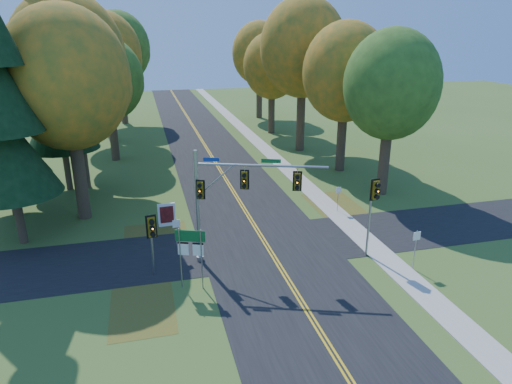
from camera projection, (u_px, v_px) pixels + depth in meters
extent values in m
plane|color=#3E5C20|center=(275.00, 259.00, 26.22)|extent=(160.00, 160.00, 0.00)
cube|color=black|center=(275.00, 259.00, 26.21)|extent=(8.00, 160.00, 0.02)
cube|color=black|center=(266.00, 244.00, 28.04)|extent=(60.00, 6.00, 0.02)
cube|color=gold|center=(274.00, 259.00, 26.18)|extent=(0.10, 160.00, 0.01)
cube|color=gold|center=(277.00, 259.00, 26.23)|extent=(0.10, 160.00, 0.01)
cube|color=#9E998E|center=(373.00, 247.00, 27.64)|extent=(1.60, 160.00, 0.06)
cube|color=brown|center=(157.00, 242.00, 28.36)|extent=(4.00, 6.00, 0.00)
cube|color=brown|center=(341.00, 211.00, 33.27)|extent=(3.50, 8.00, 0.00)
cube|color=brown|center=(142.00, 307.00, 21.74)|extent=(3.00, 5.00, 0.00)
cylinder|color=#38281C|center=(79.00, 171.00, 30.97)|extent=(0.86, 0.86, 6.75)
ellipsoid|color=orange|center=(66.00, 78.00, 28.89)|extent=(8.00, 8.00, 9.20)
sphere|color=orange|center=(96.00, 88.00, 30.63)|extent=(4.80, 4.80, 4.80)
sphere|color=orange|center=(38.00, 67.00, 27.57)|extent=(4.40, 4.40, 4.40)
cylinder|color=#38281C|center=(385.00, 157.00, 35.80)|extent=(0.83, 0.83, 6.08)
ellipsoid|color=#487C26|center=(392.00, 85.00, 33.93)|extent=(7.20, 7.20, 8.28)
sphere|color=#487C26|center=(400.00, 92.00, 35.49)|extent=(4.32, 4.32, 4.32)
sphere|color=#487C26|center=(382.00, 76.00, 32.74)|extent=(3.96, 3.96, 3.96)
cylinder|color=#38281C|center=(80.00, 144.00, 37.01)|extent=(0.89, 0.89, 7.42)
ellipsoid|color=orange|center=(68.00, 58.00, 34.75)|extent=(8.60, 8.60, 9.89)
sphere|color=orange|center=(95.00, 68.00, 36.61)|extent=(5.16, 5.16, 5.16)
sphere|color=orange|center=(43.00, 47.00, 33.33)|extent=(4.73, 4.73, 4.73)
cylinder|color=#38281C|center=(341.00, 137.00, 41.83)|extent=(0.84, 0.84, 6.30)
ellipsoid|color=orange|center=(346.00, 72.00, 39.87)|extent=(7.60, 7.60, 8.74)
sphere|color=orange|center=(355.00, 79.00, 41.52)|extent=(4.56, 4.56, 4.56)
sphere|color=orange|center=(336.00, 64.00, 38.61)|extent=(4.18, 4.18, 4.18)
cylinder|color=#38281C|center=(113.00, 132.00, 45.31)|extent=(0.81, 0.81, 5.62)
ellipsoid|color=#487C26|center=(108.00, 79.00, 43.56)|extent=(6.80, 6.80, 7.82)
sphere|color=#487C26|center=(123.00, 85.00, 45.04)|extent=(4.08, 4.08, 4.08)
sphere|color=#487C26|center=(93.00, 73.00, 42.44)|extent=(3.74, 3.74, 3.74)
cylinder|color=#38281C|center=(301.00, 115.00, 48.74)|extent=(0.90, 0.90, 7.65)
ellipsoid|color=orange|center=(303.00, 48.00, 46.41)|extent=(8.80, 8.80, 10.12)
sphere|color=orange|center=(314.00, 56.00, 48.32)|extent=(5.28, 5.28, 5.28)
sphere|color=orange|center=(292.00, 39.00, 44.96)|extent=(4.84, 4.84, 4.84)
cylinder|color=#38281C|center=(110.00, 111.00, 52.88)|extent=(0.87, 0.87, 6.98)
ellipsoid|color=orange|center=(104.00, 54.00, 50.74)|extent=(8.20, 8.20, 9.43)
sphere|color=orange|center=(120.00, 61.00, 52.52)|extent=(4.92, 4.92, 4.92)
sphere|color=orange|center=(89.00, 47.00, 49.38)|extent=(4.51, 4.51, 4.51)
cylinder|color=#38281C|center=(271.00, 110.00, 57.30)|extent=(0.82, 0.82, 5.85)
ellipsoid|color=orange|center=(272.00, 66.00, 55.49)|extent=(7.00, 7.00, 8.05)
sphere|color=orange|center=(280.00, 71.00, 57.01)|extent=(4.20, 4.20, 4.20)
sphere|color=orange|center=(264.00, 60.00, 54.33)|extent=(3.85, 3.85, 3.85)
cylinder|color=#38281C|center=(123.00, 97.00, 63.07)|extent=(0.88, 0.88, 7.20)
ellipsoid|color=#487C26|center=(118.00, 48.00, 60.87)|extent=(8.40, 8.40, 9.66)
sphere|color=#487C26|center=(132.00, 54.00, 62.69)|extent=(5.04, 5.04, 5.04)
sphere|color=#487C26|center=(105.00, 41.00, 59.48)|extent=(4.62, 4.62, 4.62)
cylinder|color=#38281C|center=(259.00, 96.00, 67.23)|extent=(0.85, 0.85, 6.53)
ellipsoid|color=orange|center=(259.00, 53.00, 65.21)|extent=(7.80, 7.80, 8.97)
sphere|color=orange|center=(268.00, 58.00, 66.90)|extent=(4.68, 4.68, 4.68)
sphere|color=orange|center=(251.00, 48.00, 63.92)|extent=(4.29, 4.29, 4.29)
cylinder|color=#38281C|center=(20.00, 218.00, 27.78)|extent=(0.50, 0.50, 3.24)
cone|color=black|center=(7.00, 151.00, 26.37)|extent=(5.60, 5.60, 5.17)
cylinder|color=#38281C|center=(13.00, 196.00, 32.06)|extent=(0.50, 0.50, 2.88)
cone|color=black|center=(3.00, 144.00, 30.80)|extent=(5.60, 5.60, 4.59)
cylinder|color=#38281C|center=(67.00, 169.00, 37.23)|extent=(0.50, 0.50, 3.42)
cone|color=black|center=(59.00, 115.00, 35.73)|extent=(5.60, 5.60, 5.45)
cone|color=black|center=(52.00, 64.00, 34.42)|extent=(4.57, 4.57, 5.45)
cone|color=black|center=(44.00, 8.00, 33.11)|extent=(3.55, 3.55, 5.45)
cylinder|color=#999BA1|center=(198.00, 208.00, 25.00)|extent=(0.20, 0.20, 6.51)
cylinder|color=#999BA1|center=(200.00, 258.00, 26.05)|extent=(0.41, 0.41, 0.28)
cylinder|color=#999BA1|center=(261.00, 166.00, 23.84)|extent=(6.61, 2.48, 0.13)
cylinder|color=#999BA1|center=(215.00, 181.00, 24.38)|extent=(2.01, 0.79, 1.92)
cylinder|color=#999BA1|center=(245.00, 168.00, 23.98)|extent=(0.04, 0.04, 0.33)
cube|color=#72590C|center=(245.00, 180.00, 24.19)|extent=(0.39, 0.37, 0.93)
cube|color=black|center=(245.00, 180.00, 24.19)|extent=(0.46, 0.19, 1.10)
sphere|color=orange|center=(244.00, 181.00, 23.99)|extent=(0.17, 0.17, 0.17)
cylinder|color=black|center=(244.00, 175.00, 23.89)|extent=(0.26, 0.22, 0.22)
cylinder|color=black|center=(244.00, 181.00, 23.99)|extent=(0.26, 0.22, 0.22)
cylinder|color=black|center=(244.00, 186.00, 24.09)|extent=(0.26, 0.22, 0.22)
cylinder|color=#999BA1|center=(298.00, 170.00, 23.73)|extent=(0.04, 0.04, 0.33)
cube|color=#72590C|center=(297.00, 181.00, 23.94)|extent=(0.39, 0.37, 0.93)
cube|color=black|center=(297.00, 181.00, 23.94)|extent=(0.46, 0.19, 1.10)
sphere|color=orange|center=(297.00, 182.00, 23.74)|extent=(0.17, 0.17, 0.17)
cylinder|color=black|center=(297.00, 177.00, 23.64)|extent=(0.26, 0.22, 0.22)
cylinder|color=black|center=(297.00, 182.00, 23.74)|extent=(0.26, 0.22, 0.22)
cylinder|color=black|center=(297.00, 188.00, 23.84)|extent=(0.26, 0.22, 0.22)
cube|color=#72590C|center=(201.00, 190.00, 24.48)|extent=(0.39, 0.37, 0.93)
cube|color=black|center=(201.00, 190.00, 24.48)|extent=(0.46, 0.19, 1.10)
sphere|color=orange|center=(200.00, 191.00, 24.28)|extent=(0.17, 0.17, 0.17)
cylinder|color=black|center=(200.00, 186.00, 24.18)|extent=(0.26, 0.22, 0.22)
cylinder|color=black|center=(200.00, 191.00, 24.28)|extent=(0.26, 0.22, 0.22)
cylinder|color=black|center=(200.00, 196.00, 24.38)|extent=(0.26, 0.22, 0.22)
cube|color=navy|center=(211.00, 159.00, 24.00)|extent=(0.80, 0.32, 0.20)
cube|color=#0C5926|center=(271.00, 161.00, 23.71)|extent=(0.97, 0.38, 0.20)
cylinder|color=#9A9BA2|center=(369.00, 218.00, 25.91)|extent=(0.13, 0.13, 4.69)
cube|color=#72590C|center=(375.00, 190.00, 25.09)|extent=(0.40, 0.37, 1.07)
cube|color=black|center=(375.00, 190.00, 25.09)|extent=(0.55, 0.11, 1.26)
sphere|color=orange|center=(377.00, 191.00, 24.88)|extent=(0.19, 0.19, 0.19)
cylinder|color=black|center=(378.00, 185.00, 24.76)|extent=(0.28, 0.21, 0.26)
cylinder|color=black|center=(377.00, 191.00, 24.88)|extent=(0.28, 0.21, 0.26)
cylinder|color=black|center=(377.00, 197.00, 24.99)|extent=(0.28, 0.21, 0.26)
cylinder|color=gray|center=(152.00, 245.00, 24.05)|extent=(0.13, 0.13, 3.46)
cube|color=#72590C|center=(151.00, 227.00, 23.45)|extent=(0.42, 0.38, 1.08)
cube|color=black|center=(151.00, 227.00, 23.45)|extent=(0.56, 0.13, 1.27)
sphere|color=orange|center=(152.00, 228.00, 23.24)|extent=(0.19, 0.19, 0.19)
cylinder|color=black|center=(152.00, 222.00, 23.12)|extent=(0.29, 0.22, 0.26)
cylinder|color=black|center=(152.00, 228.00, 23.24)|extent=(0.29, 0.22, 0.26)
cylinder|color=black|center=(153.00, 234.00, 23.35)|extent=(0.29, 0.22, 0.26)
cylinder|color=gray|center=(180.00, 258.00, 22.91)|extent=(0.07, 0.07, 3.26)
cylinder|color=gray|center=(202.00, 259.00, 22.79)|extent=(0.07, 0.07, 3.26)
cube|color=#0B5023|center=(190.00, 236.00, 22.46)|extent=(1.44, 0.58, 0.60)
cube|color=silver|center=(190.00, 236.00, 22.46)|extent=(1.22, 0.47, 0.09)
cube|color=silver|center=(183.00, 249.00, 22.76)|extent=(0.52, 0.23, 0.60)
cube|color=black|center=(183.00, 243.00, 22.64)|extent=(0.51, 0.20, 0.11)
cube|color=silver|center=(198.00, 250.00, 22.68)|extent=(0.52, 0.23, 0.60)
cube|color=black|center=(198.00, 244.00, 22.55)|extent=(0.51, 0.20, 0.11)
cube|color=silver|center=(167.00, 215.00, 30.44)|extent=(1.17, 0.25, 1.60)
cube|color=maroon|center=(167.00, 215.00, 30.35)|extent=(0.89, 0.09, 1.16)
cube|color=silver|center=(161.00, 225.00, 30.53)|extent=(0.08, 0.08, 0.27)
cube|color=silver|center=(174.00, 223.00, 30.80)|extent=(0.08, 0.08, 0.27)
cylinder|color=gray|center=(338.00, 199.00, 32.77)|extent=(0.04, 0.04, 1.94)
cube|color=silver|center=(339.00, 190.00, 32.51)|extent=(0.37, 0.06, 0.40)
cylinder|color=gray|center=(415.00, 250.00, 24.79)|extent=(0.05, 0.05, 2.33)
cube|color=silver|center=(417.00, 236.00, 24.49)|extent=(0.45, 0.07, 0.48)
cylinder|color=gray|center=(177.00, 237.00, 26.41)|extent=(0.05, 0.05, 2.30)
cube|color=white|center=(176.00, 224.00, 26.11)|extent=(0.44, 0.12, 0.47)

